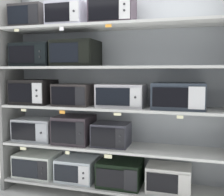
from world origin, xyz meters
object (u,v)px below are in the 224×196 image
(microwave_2, at_px, (120,173))
(microwave_6, at_px, (111,134))
(microwave_3, at_px, (169,178))
(microwave_4, at_px, (36,129))
(microwave_13, at_px, (30,17))
(microwave_1, at_px, (77,169))
(microwave_10, at_px, (179,96))
(microwave_12, at_px, (76,54))
(microwave_8, at_px, (74,95))
(microwave_11, at_px, (34,55))
(microwave_5, at_px, (74,129))
(microwave_15, at_px, (112,12))
(microwave_0, at_px, (37,164))
(microwave_9, at_px, (121,96))
(microwave_7, at_px, (34,92))
(microwave_14, at_px, (68,15))

(microwave_2, distance_m, microwave_6, 0.48)
(microwave_3, relative_size, microwave_4, 0.93)
(microwave_2, bearing_deg, microwave_13, -179.99)
(microwave_1, relative_size, microwave_3, 0.96)
(microwave_1, distance_m, microwave_10, 1.56)
(microwave_10, relative_size, microwave_13, 1.28)
(microwave_12, bearing_deg, microwave_4, -179.98)
(microwave_3, height_order, microwave_12, microwave_12)
(microwave_4, distance_m, microwave_6, 1.02)
(microwave_3, xyz_separation_m, microwave_6, (-0.69, -0.00, 0.47))
(microwave_8, bearing_deg, microwave_4, 179.98)
(microwave_12, bearing_deg, microwave_11, -180.00)
(microwave_5, bearing_deg, microwave_3, 0.01)
(microwave_13, height_order, microwave_15, microwave_15)
(microwave_0, height_order, microwave_12, microwave_12)
(microwave_9, bearing_deg, microwave_1, 179.99)
(microwave_10, bearing_deg, microwave_1, -180.00)
(microwave_11, bearing_deg, microwave_12, 0.00)
(microwave_15, bearing_deg, microwave_11, 179.98)
(microwave_0, xyz_separation_m, microwave_4, (0.00, 0.00, 0.47))
(microwave_10, distance_m, microwave_12, 1.32)
(microwave_8, relative_size, microwave_11, 0.84)
(microwave_3, xyz_separation_m, microwave_11, (-1.71, -0.00, 1.43))
(microwave_2, height_order, microwave_6, microwave_6)
(microwave_1, bearing_deg, microwave_4, -179.98)
(microwave_2, bearing_deg, microwave_5, -179.97)
(microwave_3, relative_size, microwave_12, 0.94)
(microwave_1, relative_size, microwave_4, 0.89)
(microwave_11, height_order, microwave_12, microwave_12)
(microwave_6, distance_m, microwave_11, 1.40)
(microwave_7, bearing_deg, microwave_5, -0.01)
(microwave_0, height_order, microwave_10, microwave_10)
(microwave_7, distance_m, microwave_13, 0.94)
(microwave_13, bearing_deg, microwave_8, -0.03)
(microwave_7, relative_size, microwave_14, 1.09)
(microwave_3, xyz_separation_m, microwave_13, (-1.76, -0.00, 1.90))
(microwave_3, distance_m, microwave_13, 2.59)
(microwave_0, bearing_deg, microwave_15, -0.01)
(microwave_10, bearing_deg, microwave_5, -179.99)
(microwave_3, bearing_deg, microwave_6, -179.96)
(microwave_6, bearing_deg, microwave_15, 0.02)
(microwave_4, bearing_deg, microwave_5, -0.00)
(microwave_1, height_order, microwave_3, microwave_3)
(microwave_2, distance_m, microwave_4, 1.23)
(microwave_1, xyz_separation_m, microwave_14, (-0.09, -0.00, 1.90))
(microwave_13, bearing_deg, microwave_10, 0.01)
(microwave_8, distance_m, microwave_14, 0.97)
(microwave_11, bearing_deg, microwave_9, -0.01)
(microwave_12, bearing_deg, microwave_9, -0.01)
(microwave_5, xyz_separation_m, microwave_11, (-0.54, 0.00, 0.93))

